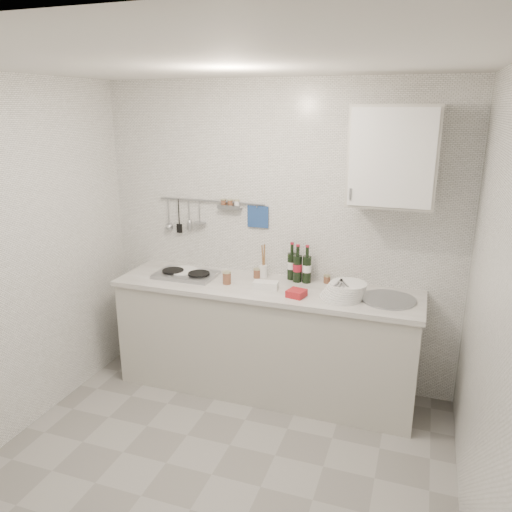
{
  "coord_description": "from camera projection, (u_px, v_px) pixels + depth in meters",
  "views": [
    {
      "loc": [
        1.15,
        -2.44,
        2.28
      ],
      "look_at": [
        -0.01,
        0.9,
        1.22
      ],
      "focal_mm": 35.0,
      "sensor_mm": 36.0,
      "label": 1
    }
  ],
  "objects": [
    {
      "name": "plate_stack_sink",
      "position": [
        344.0,
        291.0,
        3.69
      ],
      "size": [
        0.34,
        0.33,
        0.12
      ],
      "rotation": [
        0.0,
        0.0,
        0.17
      ],
      "color": "white",
      "rests_on": "counter"
    },
    {
      "name": "wall_right",
      "position": [
        491.0,
        330.0,
        2.39
      ],
      "size": [
        0.02,
        2.8,
        2.5
      ],
      "primitive_type": "cube",
      "color": "silver",
      "rests_on": "floor"
    },
    {
      "name": "jar_b",
      "position": [
        327.0,
        279.0,
        4.01
      ],
      "size": [
        0.06,
        0.06,
        0.07
      ],
      "rotation": [
        0.0,
        0.0,
        0.38
      ],
      "color": "brown",
      "rests_on": "counter"
    },
    {
      "name": "wall_left",
      "position": [
        2.0,
        267.0,
        3.34
      ],
      "size": [
        0.02,
        2.8,
        2.5
      ],
      "primitive_type": "cube",
      "color": "silver",
      "rests_on": "floor"
    },
    {
      "name": "wall_cabinet",
      "position": [
        394.0,
        156.0,
        3.49
      ],
      "size": [
        0.6,
        0.38,
        0.7
      ],
      "color": "#B1AEA4",
      "rests_on": "back_wall"
    },
    {
      "name": "jar_a",
      "position": [
        257.0,
        273.0,
        4.13
      ],
      "size": [
        0.06,
        0.06,
        0.08
      ],
      "rotation": [
        0.0,
        0.0,
        0.14
      ],
      "color": "brown",
      "rests_on": "counter"
    },
    {
      "name": "strawberry_punnet",
      "position": [
        296.0,
        293.0,
        3.72
      ],
      "size": [
        0.15,
        0.15,
        0.05
      ],
      "primitive_type": "cube",
      "rotation": [
        0.0,
        0.0,
        -0.23
      ],
      "color": "red",
      "rests_on": "counter"
    },
    {
      "name": "ceiling",
      "position": [
        199.0,
        61.0,
        2.51
      ],
      "size": [
        3.0,
        3.0,
        0.0
      ],
      "primitive_type": "plane",
      "rotation": [
        3.14,
        0.0,
        0.0
      ],
      "color": "silver",
      "rests_on": "back_wall"
    },
    {
      "name": "butter_dish",
      "position": [
        266.0,
        285.0,
        3.88
      ],
      "size": [
        0.2,
        0.12,
        0.06
      ],
      "primitive_type": "cube",
      "rotation": [
        0.0,
        0.0,
        0.13
      ],
      "color": "white",
      "rests_on": "counter"
    },
    {
      "name": "utensil_crock",
      "position": [
        263.0,
        270.0,
        4.13
      ],
      "size": [
        0.07,
        0.07,
        0.29
      ],
      "rotation": [
        0.0,
        0.0,
        0.38
      ],
      "color": "white",
      "rests_on": "counter"
    },
    {
      "name": "floor",
      "position": [
        212.0,
        475.0,
        3.22
      ],
      "size": [
        3.0,
        3.0,
        0.0
      ],
      "primitive_type": "plane",
      "color": "slate",
      "rests_on": "ground"
    },
    {
      "name": "back_wall",
      "position": [
        277.0,
        237.0,
        4.13
      ],
      "size": [
        3.0,
        0.02,
        2.5
      ],
      "primitive_type": "cube",
      "color": "silver",
      "rests_on": "floor"
    },
    {
      "name": "counter",
      "position": [
        266.0,
        341.0,
        4.09
      ],
      "size": [
        2.44,
        0.64,
        0.96
      ],
      "color": "#B1AEA4",
      "rests_on": "floor"
    },
    {
      "name": "plate_stack_hob",
      "position": [
        182.0,
        272.0,
        4.23
      ],
      "size": [
        0.27,
        0.27,
        0.04
      ],
      "rotation": [
        0.0,
        0.0,
        0.15
      ],
      "color": "#4C5EAD",
      "rests_on": "counter"
    },
    {
      "name": "jar_c",
      "position": [
        341.0,
        285.0,
        3.85
      ],
      "size": [
        0.07,
        0.07,
        0.08
      ],
      "rotation": [
        0.0,
        0.0,
        -0.1
      ],
      "color": "brown",
      "rests_on": "counter"
    },
    {
      "name": "jar_d",
      "position": [
        227.0,
        278.0,
        3.98
      ],
      "size": [
        0.07,
        0.07,
        0.1
      ],
      "rotation": [
        0.0,
        0.0,
        -0.02
      ],
      "color": "brown",
      "rests_on": "counter"
    },
    {
      "name": "wall_rail",
      "position": [
        209.0,
        212.0,
        4.24
      ],
      "size": [
        0.98,
        0.09,
        0.34
      ],
      "color": "#93969B",
      "rests_on": "back_wall"
    },
    {
      "name": "wine_bottles",
      "position": [
        299.0,
        263.0,
        4.02
      ],
      "size": [
        0.21,
        0.12,
        0.31
      ],
      "rotation": [
        0.0,
        0.0,
        -0.29
      ],
      "color": "black",
      "rests_on": "counter"
    }
  ]
}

